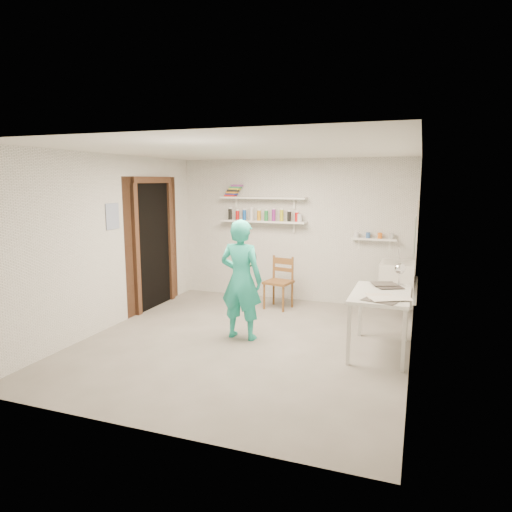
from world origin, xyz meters
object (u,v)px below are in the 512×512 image
(belfast_sink, at_px, (397,272))
(wooden_chair, at_px, (278,282))
(wall_clock, at_px, (246,257))
(work_table, at_px, (380,322))
(desk_lamp, at_px, (400,268))
(man, at_px, (241,280))

(belfast_sink, height_order, wooden_chair, wooden_chair)
(belfast_sink, height_order, wall_clock, wall_clock)
(work_table, distance_m, desk_lamp, 0.76)
(man, height_order, work_table, man)
(man, bearing_deg, wall_clock, -83.50)
(belfast_sink, bearing_deg, wooden_chair, -177.49)
(desk_lamp, bearing_deg, belfast_sink, 93.93)
(wall_clock, xyz_separation_m, work_table, (1.75, -0.13, -0.67))
(desk_lamp, bearing_deg, wooden_chair, 152.69)
(man, xyz_separation_m, wooden_chair, (0.04, 1.51, -0.35))
(wall_clock, distance_m, work_table, 1.88)
(wooden_chair, xyz_separation_m, work_table, (1.70, -1.41, -0.06))
(wooden_chair, distance_m, work_table, 2.21)
(wooden_chair, xyz_separation_m, desk_lamp, (1.88, -0.97, 0.53))
(desk_lamp, bearing_deg, man, -164.45)
(man, relative_size, wooden_chair, 1.82)
(man, relative_size, desk_lamp, 11.29)
(man, bearing_deg, wooden_chair, -88.30)
(wall_clock, height_order, wooden_chair, wall_clock)
(wall_clock, height_order, desk_lamp, wall_clock)
(belfast_sink, relative_size, man, 0.38)
(wooden_chair, bearing_deg, man, -81.02)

